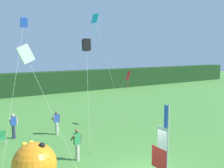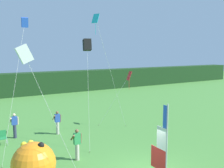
{
  "view_description": "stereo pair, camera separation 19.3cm",
  "coord_description": "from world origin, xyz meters",
  "views": [
    {
      "loc": [
        -7.44,
        -8.95,
        5.89
      ],
      "look_at": [
        -0.13,
        2.99,
        4.09
      ],
      "focal_mm": 41.14,
      "sensor_mm": 36.0,
      "label": 1
    },
    {
      "loc": [
        -7.28,
        -9.05,
        5.89
      ],
      "look_at": [
        -0.13,
        2.99,
        4.09
      ],
      "focal_mm": 41.14,
      "sensor_mm": 36.0,
      "label": 2
    }
  ],
  "objects": [
    {
      "name": "inflatable_balloon",
      "position": [
        -4.77,
        1.9,
        0.98
      ],
      "size": [
        1.94,
        1.94,
        2.0
      ],
      "color": "orange",
      "rests_on": "ground"
    },
    {
      "name": "person_far_left",
      "position": [
        -1.58,
        8.14,
        0.89
      ],
      "size": [
        0.55,
        0.48,
        1.67
      ],
      "color": "#B7B2A3",
      "rests_on": "ground"
    },
    {
      "name": "kite_cyan_diamond_2",
      "position": [
        0.73,
        6.16,
        7.25
      ],
      "size": [
        3.45,
        1.48,
        8.29
      ],
      "color": "brown",
      "rests_on": "ground"
    },
    {
      "name": "kite_blue_box_5",
      "position": [
        -3.83,
        6.9,
        7.51
      ],
      "size": [
        2.21,
        2.8,
        7.88
      ],
      "color": "brown",
      "rests_on": "ground"
    },
    {
      "name": "person_near_banner",
      "position": [
        -4.35,
        8.84,
        0.92
      ],
      "size": [
        0.55,
        0.48,
        1.71
      ],
      "color": "#2D334C",
      "rests_on": "ground"
    },
    {
      "name": "kite_red_diamond_3",
      "position": [
        3.85,
        7.31,
        3.77
      ],
      "size": [
        2.22,
        1.57,
        4.34
      ],
      "color": "brown",
      "rests_on": "ground"
    },
    {
      "name": "kite_black_box_1",
      "position": [
        0.01,
        6.45,
        6.27
      ],
      "size": [
        1.42,
        2.9,
        6.7
      ],
      "color": "brown",
      "rests_on": "ground"
    },
    {
      "name": "kite_white_box_4",
      "position": [
        -5.14,
        1.1,
        5.76
      ],
      "size": [
        2.51,
        0.95,
        6.17
      ],
      "color": "brown",
      "rests_on": "ground"
    },
    {
      "name": "folding_chair",
      "position": [
        -5.26,
        7.94,
        0.51
      ],
      "size": [
        0.51,
        0.51,
        0.89
      ],
      "color": "#BCBCC1",
      "rests_on": "ground"
    },
    {
      "name": "person_far_right",
      "position": [
        -2.1,
        3.38,
        0.92
      ],
      "size": [
        0.55,
        0.48,
        1.73
      ],
      "color": "#B7B2A3",
      "rests_on": "ground"
    },
    {
      "name": "distant_treeline",
      "position": [
        0.0,
        26.16,
        1.5
      ],
      "size": [
        80.0,
        2.4,
        2.99
      ],
      "primitive_type": "cube",
      "color": "#193819",
      "rests_on": "ground"
    },
    {
      "name": "banner_flag",
      "position": [
        -0.01,
        -1.02,
        1.78
      ],
      "size": [
        0.06,
        1.03,
        3.72
      ],
      "color": "#B7B7BC",
      "rests_on": "ground"
    }
  ]
}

